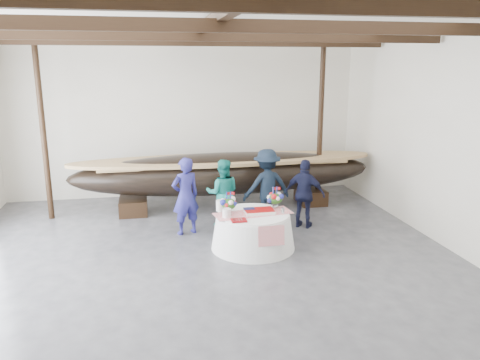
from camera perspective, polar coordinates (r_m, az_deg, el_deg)
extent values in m
cube|color=#3D3D42|center=(8.45, -3.07, -12.41)|extent=(10.00, 12.00, 0.01)
cube|color=silver|center=(13.62, -6.83, 7.54)|extent=(10.00, 0.02, 4.50)
cube|color=white|center=(7.61, -3.53, 19.59)|extent=(10.00, 12.00, 0.01)
cube|color=black|center=(4.16, 3.50, 20.82)|extent=(9.80, 0.12, 0.18)
cube|color=black|center=(6.60, -2.26, 18.29)|extent=(9.80, 0.12, 0.18)
cube|color=black|center=(9.07, -4.84, 17.07)|extent=(9.80, 0.12, 0.18)
cube|color=black|center=(11.56, -6.30, 16.36)|extent=(9.80, 0.12, 0.18)
cube|color=black|center=(7.60, -3.52, 18.69)|extent=(0.15, 11.76, 0.15)
cylinder|color=black|center=(12.18, -22.90, 5.79)|extent=(0.14, 0.14, 4.50)
cylinder|color=black|center=(12.76, 9.79, 7.01)|extent=(0.14, 0.14, 4.50)
cube|color=black|center=(12.36, -12.86, -3.09)|extent=(0.70, 0.90, 0.40)
cube|color=black|center=(13.09, 8.60, -1.94)|extent=(0.70, 0.90, 0.40)
ellipsoid|color=black|center=(12.31, -1.84, 0.80)|extent=(7.99, 1.60, 1.10)
cube|color=#9E7A4C|center=(12.24, -1.85, 2.17)|extent=(6.39, 1.05, 0.06)
cone|color=white|center=(9.81, 1.60, -6.26)|extent=(1.75, 1.75, 0.72)
cylinder|color=white|center=(9.69, 1.61, -4.20)|extent=(1.48, 1.48, 0.04)
cube|color=red|center=(9.68, 1.61, -4.07)|extent=(1.67, 0.76, 0.01)
cube|color=white|center=(9.69, 2.33, -3.87)|extent=(0.60, 0.40, 0.07)
cylinder|color=white|center=(9.41, -1.62, -4.05)|extent=(0.18, 0.18, 0.18)
cylinder|color=white|center=(9.83, -2.42, -3.12)|extent=(0.18, 0.18, 0.23)
cube|color=maroon|center=(9.21, -0.13, -4.94)|extent=(0.30, 0.24, 0.03)
cone|color=silver|center=(9.70, 5.23, -3.74)|extent=(0.09, 0.09, 0.12)
imported|color=navy|center=(10.52, -6.66, -1.97)|extent=(0.75, 0.61, 1.76)
imported|color=#1A887B|center=(10.99, -2.12, -1.60)|extent=(0.88, 0.74, 1.61)
imported|color=black|center=(11.23, 3.28, -0.76)|extent=(1.24, 0.80, 1.80)
imported|color=black|center=(10.99, 7.91, -1.68)|extent=(1.01, 0.87, 1.63)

